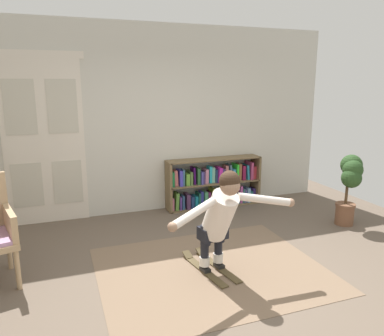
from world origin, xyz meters
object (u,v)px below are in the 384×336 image
object	(u,v)px
bookshelf	(214,185)
skis_pair	(210,267)
potted_plant	(350,181)
person_skier	(221,214)

from	to	relation	value
bookshelf	skis_pair	world-z (taller)	bookshelf
bookshelf	potted_plant	xyz separation A→B (m)	(1.47, -1.45, 0.29)
bookshelf	potted_plant	world-z (taller)	potted_plant
potted_plant	skis_pair	bearing A→B (deg)	-166.90
potted_plant	skis_pair	world-z (taller)	potted_plant
bookshelf	skis_pair	bearing A→B (deg)	-114.49
skis_pair	potted_plant	bearing A→B (deg)	13.10
bookshelf	potted_plant	size ratio (longest dim) A/B	1.57
potted_plant	person_skier	distance (m)	2.47
skis_pair	person_skier	size ratio (longest dim) A/B	0.59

